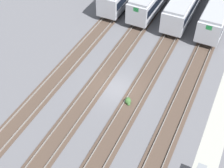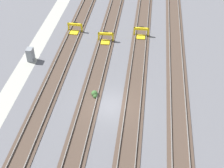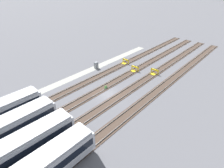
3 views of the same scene
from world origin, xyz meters
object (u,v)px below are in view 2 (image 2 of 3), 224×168
(bumper_stop_near_inner_track, at_px, (106,38))
(bumper_stop_middle_track, at_px, (141,33))
(electrical_cabinet, at_px, (30,55))
(weed_clump, at_px, (94,94))
(bumper_stop_nearest_track, at_px, (75,29))

(bumper_stop_near_inner_track, height_order, bumper_stop_middle_track, same)
(bumper_stop_near_inner_track, bearing_deg, electrical_cabinet, -57.34)
(bumper_stop_near_inner_track, distance_m, weed_clump, 10.40)
(bumper_stop_middle_track, relative_size, electrical_cabinet, 1.25)
(bumper_stop_near_inner_track, bearing_deg, bumper_stop_middle_track, 112.97)
(bumper_stop_nearest_track, height_order, weed_clump, bumper_stop_nearest_track)
(bumper_stop_near_inner_track, relative_size, bumper_stop_middle_track, 1.00)
(bumper_stop_near_inner_track, xyz_separation_m, bumper_stop_middle_track, (-1.86, 4.39, 0.00))
(bumper_stop_nearest_track, bearing_deg, weed_clump, 21.42)
(bumper_stop_middle_track, bearing_deg, electrical_cabinet, -60.56)
(bumper_stop_nearest_track, relative_size, bumper_stop_near_inner_track, 1.00)
(bumper_stop_near_inner_track, distance_m, electrical_cabinet, 9.58)
(bumper_stop_middle_track, bearing_deg, weed_clump, -18.10)
(electrical_cabinet, distance_m, weed_clump, 9.95)
(bumper_stop_near_inner_track, height_order, weed_clump, bumper_stop_near_inner_track)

